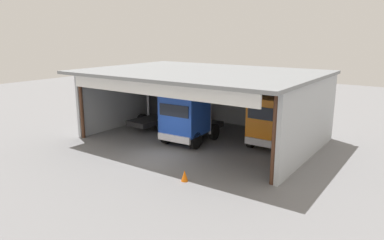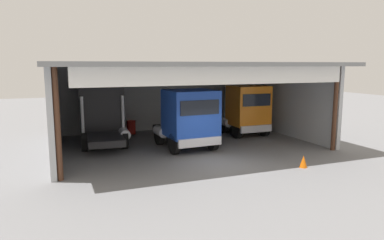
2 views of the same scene
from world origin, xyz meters
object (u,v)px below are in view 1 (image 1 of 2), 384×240
object	(u,v)px
traffic_cone	(185,176)
truck_black_right_bay	(168,102)
tool_cart	(255,127)
oil_drum	(206,117)
truck_orange_left_bay	(270,122)
truck_blue_center_left_bay	(187,118)

from	to	relation	value
traffic_cone	truck_black_right_bay	bearing A→B (deg)	132.78
truck_black_right_bay	tool_cart	distance (m)	7.26
oil_drum	tool_cart	world-z (taller)	tool_cart
truck_orange_left_bay	oil_drum	size ratio (longest dim) A/B	4.49
truck_black_right_bay	oil_drum	xyz separation A→B (m)	(2.18, 2.30, -1.38)
truck_black_right_bay	tool_cart	bearing A→B (deg)	16.59
traffic_cone	truck_blue_center_left_bay	bearing A→B (deg)	124.58
traffic_cone	oil_drum	bearing A→B (deg)	117.76
truck_black_right_bay	truck_blue_center_left_bay	size ratio (longest dim) A/B	1.04
tool_cart	traffic_cone	world-z (taller)	tool_cart
truck_orange_left_bay	traffic_cone	bearing A→B (deg)	80.63
tool_cart	traffic_cone	size ratio (longest dim) A/B	1.79
truck_orange_left_bay	traffic_cone	world-z (taller)	truck_orange_left_bay
truck_orange_left_bay	tool_cart	world-z (taller)	truck_orange_left_bay
truck_orange_left_bay	traffic_cone	distance (m)	7.74
tool_cart	traffic_cone	distance (m)	10.16
truck_blue_center_left_bay	truck_orange_left_bay	size ratio (longest dim) A/B	1.26
truck_blue_center_left_bay	oil_drum	size ratio (longest dim) A/B	5.64
oil_drum	tool_cart	xyz separation A→B (m)	(4.77, -0.69, 0.04)
truck_blue_center_left_bay	tool_cart	size ratio (longest dim) A/B	5.18
tool_cart	truck_black_right_bay	bearing A→B (deg)	-166.91
truck_orange_left_bay	tool_cart	xyz separation A→B (m)	(-2.20, 2.62, -1.23)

